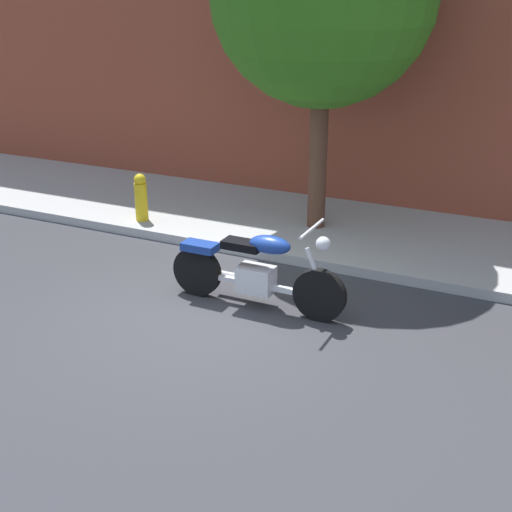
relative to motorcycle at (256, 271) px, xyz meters
The scene contains 4 objects.
ground_plane 0.74m from the motorcycle, 143.21° to the right, with size 60.00×60.00×0.00m, color #38383D.
sidewalk 2.90m from the motorcycle, 99.11° to the left, with size 23.53×2.87×0.14m, color #ABABAB.
motorcycle is the anchor object (origin of this frame).
fire_hydrant 3.40m from the motorcycle, 148.10° to the left, with size 0.20×0.20×0.91m.
Camera 1 is at (3.76, -6.53, 3.72)m, focal length 48.40 mm.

